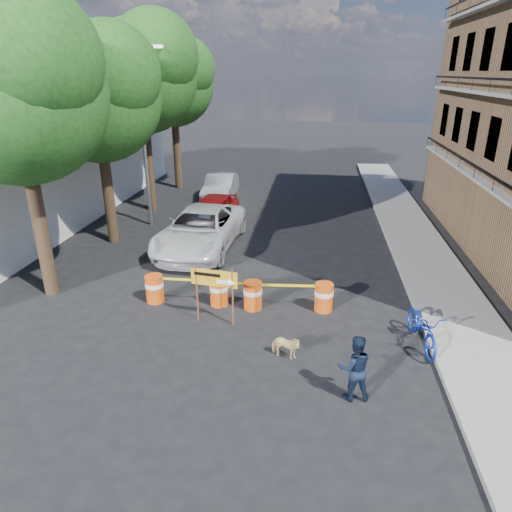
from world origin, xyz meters
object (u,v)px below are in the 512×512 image
(dog, at_px, (285,347))
(suv_white, at_px, (201,230))
(barrel_far_right, at_px, (324,297))
(sedan_silver, at_px, (220,187))
(detour_sign, at_px, (220,283))
(sedan_red, at_px, (213,212))
(barrel_far_left, at_px, (155,288))
(bicycle, at_px, (425,310))
(barrel_mid_right, at_px, (253,295))
(pedestrian, at_px, (355,368))
(barrel_mid_left, at_px, (219,291))

(dog, xyz_separation_m, suv_white, (-4.03, 7.41, 0.50))
(barrel_far_right, bearing_deg, sedan_silver, 114.78)
(detour_sign, relative_size, sedan_silver, 0.40)
(sedan_red, xyz_separation_m, sedan_silver, (-0.63, 4.93, -0.02))
(barrel_far_left, relative_size, barrel_far_right, 1.00)
(bicycle, bearing_deg, sedan_red, 122.42)
(sedan_red, bearing_deg, barrel_far_right, -51.03)
(barrel_far_right, distance_m, sedan_red, 9.18)
(barrel_far_left, relative_size, sedan_red, 0.20)
(barrel_mid_right, xyz_separation_m, barrel_far_right, (2.18, 0.17, 0.00))
(dog, relative_size, sedan_red, 0.18)
(detour_sign, relative_size, sedan_red, 0.40)
(detour_sign, xyz_separation_m, dog, (1.99, -1.51, -0.96))
(barrel_mid_right, xyz_separation_m, dog, (1.18, -2.53, -0.13))
(sedan_silver, bearing_deg, bicycle, -60.90)
(suv_white, bearing_deg, bicycle, -36.26)
(barrel_mid_right, height_order, dog, barrel_mid_right)
(pedestrian, height_order, dog, pedestrian)
(barrel_mid_left, xyz_separation_m, barrel_far_right, (3.27, 0.06, 0.00))
(sedan_red, bearing_deg, dog, -63.18)
(pedestrian, bearing_deg, bicycle, -137.16)
(barrel_mid_right, distance_m, bicycle, 5.02)
(dog, bearing_deg, barrel_mid_left, 55.70)
(barrel_mid_left, distance_m, pedestrian, 5.58)
(barrel_far_right, height_order, sedan_silver, sedan_silver)
(detour_sign, height_order, sedan_silver, detour_sign)
(bicycle, bearing_deg, sedan_silver, 112.98)
(dog, distance_m, suv_white, 8.45)
(barrel_far_right, xyz_separation_m, bicycle, (2.60, -1.61, 0.59))
(barrel_mid_right, bearing_deg, sedan_red, 110.99)
(barrel_mid_left, height_order, bicycle, bicycle)
(barrel_far_left, xyz_separation_m, dog, (4.36, -2.59, -0.13))
(barrel_mid_right, distance_m, barrel_far_right, 2.18)
(pedestrian, bearing_deg, suv_white, -65.16)
(detour_sign, relative_size, bicycle, 0.84)
(barrel_far_right, distance_m, sedan_silver, 13.80)
(barrel_mid_left, relative_size, sedan_red, 0.20)
(dog, bearing_deg, barrel_far_left, 74.20)
(barrel_far_left, height_order, dog, barrel_far_left)
(pedestrian, relative_size, sedan_silver, 0.36)
(barrel_far_left, xyz_separation_m, sedan_silver, (-0.43, 12.63, 0.26))
(barrel_mid_left, bearing_deg, bicycle, -14.87)
(barrel_mid_left, distance_m, detour_sign, 1.43)
(bicycle, bearing_deg, suv_white, 132.62)
(barrel_mid_left, distance_m, sedan_red, 7.88)
(detour_sign, xyz_separation_m, pedestrian, (3.61, -2.85, -0.51))
(barrel_far_left, distance_m, suv_white, 4.84)
(barrel_mid_left, bearing_deg, dog, -49.23)
(sedan_silver, bearing_deg, pedestrian, -70.40)
(barrel_far_left, height_order, bicycle, bicycle)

